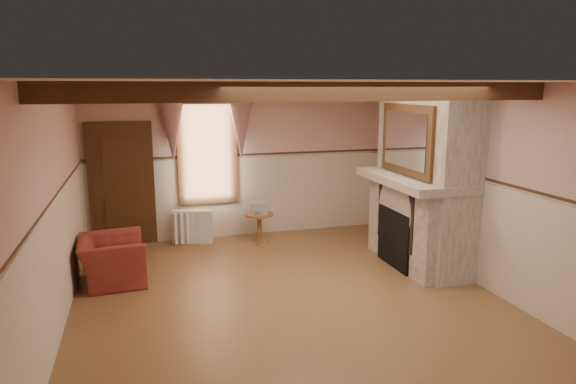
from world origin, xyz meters
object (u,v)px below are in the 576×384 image
object	(u,v)px
bowl	(420,175)
mantel_clock	(391,162)
armchair	(112,260)
oil_lamp	(408,164)
side_table	(259,228)
radiator	(192,227)

from	to	relation	value
bowl	mantel_clock	world-z (taller)	mantel_clock
armchair	oil_lamp	distance (m)	4.66
mantel_clock	side_table	bearing A→B (deg)	155.39
armchair	mantel_clock	distance (m)	4.65
armchair	oil_lamp	xyz separation A→B (m)	(4.48, -0.28, 1.23)
armchair	mantel_clock	size ratio (longest dim) A/B	4.22
armchair	bowl	xyz separation A→B (m)	(4.48, -0.66, 1.13)
side_table	mantel_clock	distance (m)	2.57
side_table	radiator	bearing A→B (deg)	162.56
armchair	side_table	xyz separation A→B (m)	(2.44, 1.22, -0.05)
side_table	oil_lamp	world-z (taller)	oil_lamp
radiator	bowl	xyz separation A→B (m)	(3.19, -2.24, 1.16)
oil_lamp	bowl	bearing A→B (deg)	-90.00
side_table	mantel_clock	size ratio (longest dim) A/B	2.29
side_table	mantel_clock	world-z (taller)	mantel_clock
radiator	side_table	bearing A→B (deg)	-1.00
radiator	mantel_clock	size ratio (longest dim) A/B	2.92
mantel_clock	armchair	bearing A→B (deg)	-176.42
side_table	mantel_clock	xyz separation A→B (m)	(2.04, -0.94, 1.25)
radiator	oil_lamp	xyz separation A→B (m)	(3.19, -1.85, 1.26)
armchair	bowl	world-z (taller)	bowl
bowl	oil_lamp	bearing A→B (deg)	90.00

